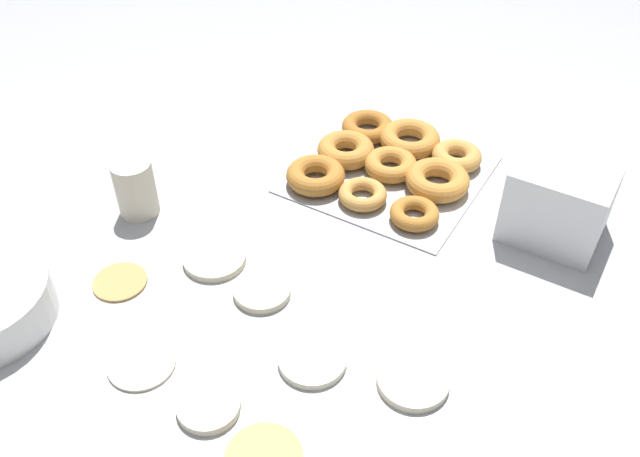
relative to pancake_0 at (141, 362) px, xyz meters
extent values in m
plane|color=#B2B5BA|center=(-0.08, -0.22, 0.00)|extent=(3.00, 3.00, 0.00)
cylinder|color=beige|center=(0.00, 0.00, 0.00)|extent=(0.09, 0.09, 0.01)
cylinder|color=silver|center=(-0.19, -0.12, 0.00)|extent=(0.09, 0.09, 0.01)
cylinder|color=beige|center=(-0.12, 0.01, 0.00)|extent=(0.08, 0.08, 0.01)
cylinder|color=beige|center=(-0.32, -0.16, 0.00)|extent=(0.10, 0.10, 0.01)
cylinder|color=beige|center=(0.04, -0.21, 0.00)|extent=(0.10, 0.10, 0.01)
cylinder|color=tan|center=(0.13, -0.10, 0.00)|extent=(0.08, 0.08, 0.01)
cylinder|color=beige|center=(-0.06, -0.19, 0.00)|extent=(0.08, 0.08, 0.01)
cube|color=#ADAFB5|center=(-0.09, -0.55, 0.00)|extent=(0.32, 0.31, 0.01)
torus|color=#D19347|center=(-0.19, -0.64, 0.02)|extent=(0.09, 0.09, 0.03)
torus|color=#C68438|center=(-0.09, -0.64, 0.02)|extent=(0.11, 0.11, 0.03)
torus|color=#AD6B28|center=(0.00, -0.64, 0.02)|extent=(0.10, 0.10, 0.03)
torus|color=#C68438|center=(-0.19, -0.55, 0.02)|extent=(0.11, 0.11, 0.03)
torus|color=#C68438|center=(-0.10, -0.55, 0.02)|extent=(0.09, 0.09, 0.03)
torus|color=#C68438|center=(-0.01, -0.55, 0.02)|extent=(0.11, 0.11, 0.03)
torus|color=#B7752D|center=(-0.19, -0.45, 0.01)|extent=(0.08, 0.08, 0.02)
torus|color=#D19347|center=(-0.09, -0.46, 0.01)|extent=(0.08, 0.08, 0.02)
torus|color=#B7752D|center=(0.00, -0.45, 0.02)|extent=(0.10, 0.10, 0.03)
cube|color=white|center=(-0.39, -0.55, 0.01)|extent=(0.15, 0.14, 0.02)
cube|color=white|center=(-0.39, -0.55, 0.03)|extent=(0.15, 0.14, 0.02)
cube|color=white|center=(-0.39, -0.55, 0.05)|extent=(0.15, 0.14, 0.02)
cube|color=white|center=(-0.39, -0.55, 0.07)|extent=(0.15, 0.14, 0.02)
cube|color=white|center=(-0.39, -0.55, 0.09)|extent=(0.15, 0.14, 0.02)
cube|color=white|center=(-0.39, -0.55, 0.11)|extent=(0.15, 0.14, 0.02)
cylinder|color=beige|center=(0.22, -0.24, 0.05)|extent=(0.07, 0.07, 0.10)
camera|label=1|loc=(-0.49, 0.36, 0.73)|focal=38.00mm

